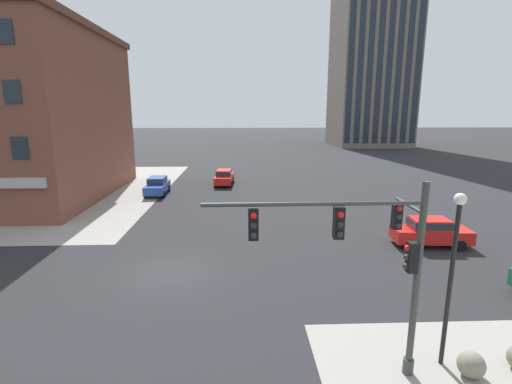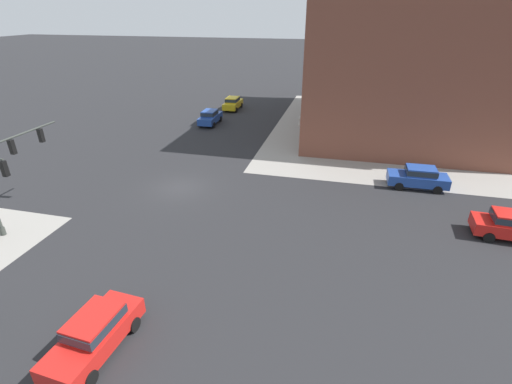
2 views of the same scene
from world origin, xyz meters
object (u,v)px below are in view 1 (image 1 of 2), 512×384
at_px(traffic_signal_main, 374,253).
at_px(car_main_northbound_far, 224,177).
at_px(street_lamp_corner_near, 453,261).
at_px(car_main_southbound_near, 157,185).
at_px(car_main_southbound_far, 430,231).
at_px(bollard_sphere_curb_a, 471,365).

relative_size(traffic_signal_main, car_main_northbound_far, 1.41).
distance_m(street_lamp_corner_near, car_main_southbound_near, 29.12).
distance_m(traffic_signal_main, car_main_southbound_far, 13.27).
height_order(car_main_southbound_near, car_main_southbound_far, same).
height_order(bollard_sphere_curb_a, car_main_northbound_far, car_main_northbound_far).
relative_size(bollard_sphere_curb_a, street_lamp_corner_near, 0.14).
xyz_separation_m(car_main_southbound_near, car_main_southbound_far, (19.30, -14.73, 0.00)).
bearing_deg(traffic_signal_main, car_main_northbound_far, 100.88).
bearing_deg(street_lamp_corner_near, car_main_northbound_far, 105.52).
bearing_deg(car_main_southbound_far, car_main_northbound_far, 124.34).
xyz_separation_m(traffic_signal_main, car_main_northbound_far, (-5.73, 29.79, -2.95)).
bearing_deg(car_main_northbound_far, street_lamp_corner_near, -74.48).
xyz_separation_m(street_lamp_corner_near, car_main_southbound_near, (-14.43, 25.17, -2.57)).
xyz_separation_m(traffic_signal_main, street_lamp_corner_near, (2.49, 0.20, -0.38)).
bearing_deg(street_lamp_corner_near, car_main_southbound_near, 119.83).
bearing_deg(traffic_signal_main, street_lamp_corner_near, 4.61).
relative_size(car_main_northbound_far, car_main_southbound_near, 1.02).
bearing_deg(street_lamp_corner_near, car_main_southbound_far, 65.00).
relative_size(traffic_signal_main, street_lamp_corner_near, 1.13).
distance_m(car_main_northbound_far, car_main_southbound_near, 7.63).
xyz_separation_m(traffic_signal_main, car_main_southbound_far, (7.35, 10.64, -2.95)).
xyz_separation_m(traffic_signal_main, car_main_southbound_near, (-11.94, 25.37, -2.95)).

